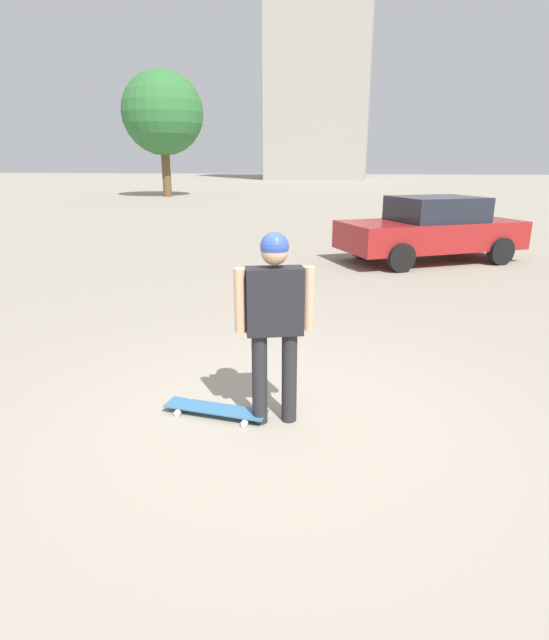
# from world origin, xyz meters

# --- Properties ---
(ground_plane) EXTENTS (220.00, 220.00, 0.00)m
(ground_plane) POSITION_xyz_m (0.00, 0.00, 0.00)
(ground_plane) COLOR gray
(person) EXTENTS (0.33, 0.65, 1.69)m
(person) POSITION_xyz_m (0.00, 0.00, 1.03)
(person) COLOR #262628
(person) RESTS_ON ground_plane
(skateboard) EXTENTS (0.35, 0.98, 0.07)m
(skateboard) POSITION_xyz_m (-0.00, -0.55, 0.06)
(skateboard) COLOR #336693
(skateboard) RESTS_ON ground_plane
(car_parked_near) EXTENTS (3.56, 4.53, 1.49)m
(car_parked_near) POSITION_xyz_m (-8.24, 2.18, 0.76)
(car_parked_near) COLOR maroon
(car_parked_near) RESTS_ON ground_plane
(building_block_distant) EXTENTS (12.31, 13.93, 40.50)m
(building_block_distant) POSITION_xyz_m (-72.75, -7.12, 20.25)
(building_block_distant) COLOR #9E998E
(building_block_distant) RESTS_ON ground_plane
(tree_distant) EXTENTS (5.41, 5.41, 8.14)m
(tree_distant) POSITION_xyz_m (-29.96, -13.21, 5.40)
(tree_distant) COLOR brown
(tree_distant) RESTS_ON ground_plane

